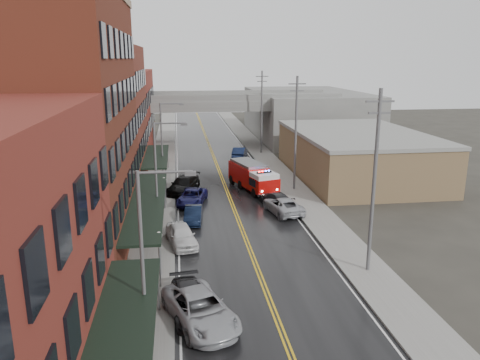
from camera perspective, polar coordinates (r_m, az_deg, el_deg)
road at (r=44.59m, az=-0.85°, el=-3.28°), size 11.00×160.00×0.02m
sidewalk_left at (r=44.35m, az=-10.27°, el=-3.54°), size 3.00×160.00×0.15m
sidewalk_right at (r=45.96m, az=8.24°, el=-2.80°), size 3.00×160.00×0.15m
curb_left at (r=44.29m, az=-8.14°, el=-3.47°), size 0.30×160.00×0.15m
curb_right at (r=45.55m, az=6.24°, el=-2.90°), size 0.30×160.00×0.15m
brick_building_b at (r=36.41m, az=-20.89°, el=6.22°), size 9.00×20.00×18.00m
brick_building_c at (r=53.64m, az=-16.64°, el=7.37°), size 9.00×15.00×15.00m
brick_building_far at (r=71.04m, az=-14.46°, el=7.94°), size 9.00×20.00×12.00m
tan_building at (r=57.31m, az=14.02°, el=2.90°), size 14.00×22.00×5.00m
right_far_block at (r=85.84m, az=8.02°, el=7.99°), size 18.00×30.00×8.00m
awning_0 at (r=19.54m, az=-14.50°, el=-19.25°), size 2.60×16.00×3.09m
awning_1 at (r=36.82m, az=-11.21°, el=-2.61°), size 2.60×18.00×3.09m
awning_2 at (r=53.77m, az=-10.16°, el=2.88°), size 2.60×13.00×3.09m
globe_lamp_1 at (r=30.39m, az=-9.82°, el=-7.66°), size 0.44×0.44×3.12m
globe_lamp_2 at (r=43.67m, az=-9.22°, el=-0.71°), size 0.44×0.44×3.12m
street_lamp_0 at (r=21.92m, az=-11.22°, el=-8.61°), size 2.64×0.22×9.00m
street_lamp_1 at (r=37.16m, az=-9.84°, el=1.12°), size 2.64×0.22×9.00m
street_lamp_2 at (r=52.85m, az=-9.27°, el=5.15°), size 2.64×0.22×9.00m
utility_pole_0 at (r=30.66m, az=16.05°, el=0.04°), size 1.80×0.24×12.00m
utility_pole_1 at (r=49.24m, az=6.82°, el=5.87°), size 1.80×0.24×12.00m
utility_pole_2 at (r=68.63m, az=2.66°, el=8.42°), size 1.80×0.24×12.00m
overpass at (r=74.70m, az=-3.82°, el=8.66°), size 40.00×10.00×7.50m
fire_truck at (r=49.93m, az=1.60°, el=0.50°), size 4.75×8.16×2.84m
parked_car_left_2 at (r=25.80m, az=-4.88°, el=-15.42°), size 4.56×6.55×1.66m
parked_car_left_3 at (r=26.80m, az=-6.15°, el=-14.50°), size 2.59×5.17×1.44m
parked_car_left_4 at (r=35.75m, az=-7.16°, el=-6.70°), size 2.74×4.93×1.59m
parked_car_left_5 at (r=40.56m, az=-5.72°, el=-4.21°), size 1.80×4.23×1.36m
parked_car_left_6 at (r=45.54m, az=-5.86°, el=-2.05°), size 3.49×5.52×1.42m
parked_car_left_7 at (r=49.47m, az=-6.88°, el=-0.58°), size 4.13×6.22×1.67m
parked_car_right_0 at (r=42.82m, az=5.26°, el=-3.10°), size 3.38×5.63×1.46m
parked_car_right_1 at (r=44.85m, az=4.42°, el=-2.33°), size 3.01×4.98×1.35m
parked_car_right_2 at (r=60.43m, az=1.01°, el=2.16°), size 2.35×4.19×1.35m
parked_car_right_3 at (r=66.18m, az=-0.04°, el=3.37°), size 2.87×5.10×1.59m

